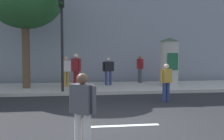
{
  "coord_description": "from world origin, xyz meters",
  "views": [
    {
      "loc": [
        -1.21,
        -6.38,
        1.86
      ],
      "look_at": [
        -0.07,
        2.0,
        1.33
      ],
      "focal_mm": 40.74,
      "sensor_mm": 36.0,
      "label": 1
    }
  ],
  "objects": [
    {
      "name": "ground_plane",
      "position": [
        0.0,
        0.0,
        0.0
      ],
      "size": [
        80.0,
        80.0,
        0.0
      ],
      "primitive_type": "plane",
      "color": "#232326"
    },
    {
      "name": "pedestrian_with_bag",
      "position": [
        2.21,
        3.09,
        0.85
      ],
      "size": [
        0.53,
        0.38,
        1.48
      ],
      "color": "navy",
      "rests_on": "ground_plane"
    },
    {
      "name": "pedestrian_in_light_jacket",
      "position": [
        -1.82,
        7.02,
        1.07
      ],
      "size": [
        0.5,
        0.47,
        1.58
      ],
      "color": "#B78C33",
      "rests_on": "sidewalk_curb"
    },
    {
      "name": "lane_markings",
      "position": [
        0.0,
        0.0,
        0.0
      ],
      "size": [
        25.8,
        0.16,
        0.01
      ],
      "color": "silver",
      "rests_on": "ground_plane"
    },
    {
      "name": "pedestrian_with_backpack",
      "position": [
        2.45,
        8.26,
        1.11
      ],
      "size": [
        0.35,
        0.54,
        1.65
      ],
      "color": "#4C4C51",
      "rests_on": "sidewalk_curb"
    },
    {
      "name": "pedestrian_in_dark_shirt",
      "position": [
        -1.28,
        5.95,
        1.17
      ],
      "size": [
        0.48,
        0.49,
        1.73
      ],
      "color": "maroon",
      "rests_on": "sidewalk_curb"
    },
    {
      "name": "building_backdrop",
      "position": [
        0.0,
        12.0,
        4.82
      ],
      "size": [
        36.0,
        5.0,
        9.64
      ],
      "primitive_type": "cube",
      "color": "gray",
      "rests_on": "ground_plane"
    },
    {
      "name": "sidewalk_curb",
      "position": [
        0.0,
        7.0,
        0.07
      ],
      "size": [
        36.0,
        4.0,
        0.15
      ],
      "primitive_type": "cube",
      "color": "#B2ADA3",
      "rests_on": "ground_plane"
    },
    {
      "name": "traffic_light",
      "position": [
        -1.9,
        5.24,
        3.18
      ],
      "size": [
        0.24,
        0.45,
        4.53
      ],
      "color": "black",
      "rests_on": "sidewalk_curb"
    },
    {
      "name": "poster_column",
      "position": [
        3.72,
        6.83,
        1.46
      ],
      "size": [
        1.08,
        1.08,
        2.59
      ],
      "color": "#B2ADA3",
      "rests_on": "sidewalk_curb"
    },
    {
      "name": "pedestrian_near_pole",
      "position": [
        -1.13,
        -1.68,
        0.87
      ],
      "size": [
        0.5,
        0.45,
        1.51
      ],
      "color": "silver",
      "rests_on": "ground_plane"
    },
    {
      "name": "pedestrian_in_red_top",
      "position": [
        0.45,
        7.44,
        1.05
      ],
      "size": [
        0.65,
        0.46,
        1.5
      ],
      "color": "navy",
      "rests_on": "sidewalk_curb"
    }
  ]
}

